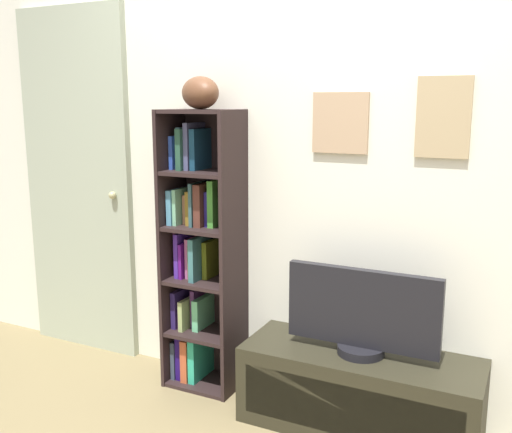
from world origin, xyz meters
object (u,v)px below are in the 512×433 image
(television, at_px, (362,313))
(door, at_px, (78,184))
(tv_stand, at_px, (359,392))
(football, at_px, (200,93))
(bookshelf, at_px, (200,255))

(television, distance_m, door, 1.92)
(tv_stand, bearing_deg, television, 90.00)
(door, bearing_deg, football, -6.96)
(door, bearing_deg, bookshelf, -5.46)
(football, distance_m, television, 1.34)
(bookshelf, height_order, football, football)
(bookshelf, relative_size, tv_stand, 1.35)
(bookshelf, height_order, tv_stand, bookshelf)
(football, bearing_deg, bookshelf, 141.73)
(tv_stand, relative_size, door, 0.53)
(tv_stand, distance_m, television, 0.39)
(bookshelf, distance_m, football, 0.86)
(football, relative_size, television, 0.39)
(bookshelf, bearing_deg, television, -5.83)
(television, height_order, door, door)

